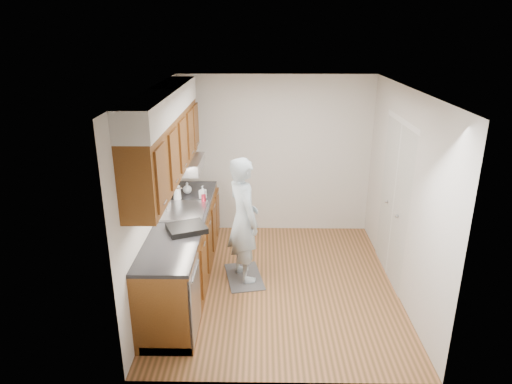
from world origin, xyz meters
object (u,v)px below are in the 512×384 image
(person, at_px, (243,212))
(soap_bottle_a, at_px, (177,190))
(soda_can, at_px, (204,199))
(soap_bottle_c, at_px, (187,188))
(dish_rack, at_px, (187,228))
(soap_bottle_b, at_px, (203,192))

(person, height_order, soap_bottle_a, person)
(person, xyz_separation_m, soda_can, (-0.55, 0.34, 0.04))
(soap_bottle_c, distance_m, dish_rack, 1.28)
(soap_bottle_b, bearing_deg, dish_rack, -92.97)
(soap_bottle_c, bearing_deg, person, -40.27)
(soda_can, bearing_deg, soap_bottle_b, 100.84)
(soap_bottle_b, relative_size, soap_bottle_c, 1.09)
(soda_can, bearing_deg, soap_bottle_c, 127.76)
(soap_bottle_a, distance_m, soap_bottle_c, 0.30)
(soap_bottle_b, xyz_separation_m, dish_rack, (-0.06, -1.07, -0.06))
(soap_bottle_c, height_order, dish_rack, soap_bottle_c)
(person, bearing_deg, soap_bottle_c, 24.18)
(person, relative_size, soda_can, 17.27)
(person, relative_size, soap_bottle_a, 6.66)
(person, xyz_separation_m, dish_rack, (-0.63, -0.57, 0.02))
(soap_bottle_c, relative_size, dish_rack, 0.39)
(soap_bottle_c, height_order, soda_can, soap_bottle_c)
(person, relative_size, soap_bottle_c, 11.45)
(soap_bottle_a, bearing_deg, dish_rack, -74.25)
(soap_bottle_a, height_order, dish_rack, soap_bottle_a)
(soap_bottle_b, xyz_separation_m, soda_can, (0.03, -0.16, -0.04))
(soap_bottle_b, relative_size, soda_can, 1.65)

